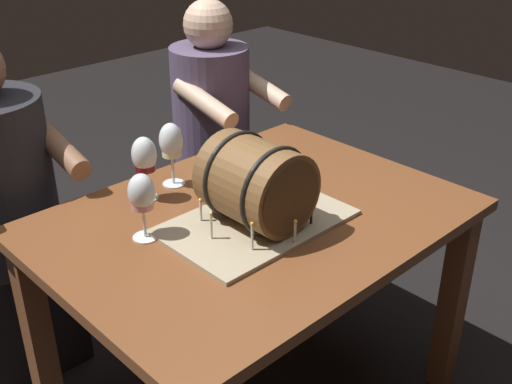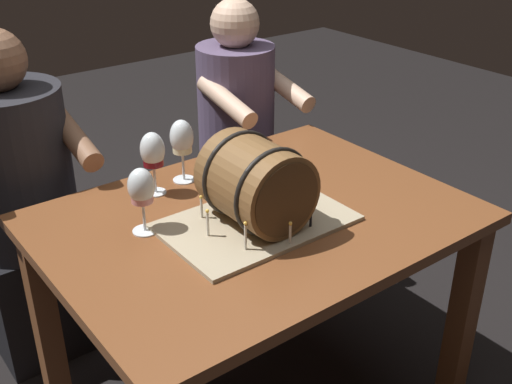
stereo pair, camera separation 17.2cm
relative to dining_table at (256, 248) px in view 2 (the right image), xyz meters
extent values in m
cube|color=brown|center=(0.00, 0.00, 0.10)|extent=(1.19, 0.88, 0.03)
cube|color=brown|center=(0.53, -0.38, -0.26)|extent=(0.07, 0.07, 0.69)
cube|color=brown|center=(-0.53, 0.38, -0.26)|extent=(0.07, 0.07, 0.69)
cube|color=brown|center=(0.53, 0.38, -0.26)|extent=(0.07, 0.07, 0.69)
cube|color=tan|center=(-0.03, -0.04, 0.12)|extent=(0.51, 0.34, 0.01)
cylinder|color=brown|center=(-0.03, -0.04, 0.24)|extent=(0.23, 0.26, 0.23)
cylinder|color=#46301B|center=(-0.03, -0.18, 0.24)|extent=(0.21, 0.00, 0.21)
cylinder|color=#46301B|center=(-0.03, 0.09, 0.24)|extent=(0.21, 0.00, 0.21)
torus|color=black|center=(-0.03, -0.12, 0.24)|extent=(0.25, 0.01, 0.25)
torus|color=black|center=(-0.03, 0.03, 0.24)|extent=(0.25, 0.01, 0.25)
cylinder|color=#EAD666|center=(0.12, -0.03, 0.16)|extent=(0.01, 0.01, 0.06)
sphere|color=#F9C64C|center=(0.12, -0.03, 0.19)|extent=(0.01, 0.01, 0.01)
cylinder|color=#D64C47|center=(0.08, 0.06, 0.16)|extent=(0.01, 0.01, 0.06)
sphere|color=#F9C64C|center=(0.08, 0.06, 0.20)|extent=(0.01, 0.01, 0.01)
cylinder|color=black|center=(-0.03, 0.11, 0.16)|extent=(0.01, 0.01, 0.06)
sphere|color=#F9C64C|center=(-0.03, 0.11, 0.20)|extent=(0.01, 0.01, 0.01)
cylinder|color=silver|center=(-0.15, 0.06, 0.16)|extent=(0.01, 0.01, 0.06)
sphere|color=#F9C64C|center=(-0.15, 0.06, 0.19)|extent=(0.01, 0.01, 0.01)
cylinder|color=silver|center=(-0.19, -0.03, 0.16)|extent=(0.01, 0.01, 0.07)
sphere|color=#F9C64C|center=(-0.19, -0.03, 0.20)|extent=(0.01, 0.01, 0.01)
cylinder|color=silver|center=(-0.15, -0.15, 0.16)|extent=(0.01, 0.01, 0.07)
sphere|color=#F9C64C|center=(-0.15, -0.15, 0.20)|extent=(0.01, 0.01, 0.01)
cylinder|color=silver|center=(-0.04, -0.20, 0.15)|extent=(0.01, 0.01, 0.06)
sphere|color=#F9C64C|center=(-0.04, -0.20, 0.19)|extent=(0.01, 0.01, 0.01)
cylinder|color=black|center=(0.06, -0.16, 0.16)|extent=(0.01, 0.01, 0.06)
sphere|color=#F9C64C|center=(0.06, -0.16, 0.20)|extent=(0.01, 0.01, 0.01)
cylinder|color=white|center=(-0.30, 0.11, 0.12)|extent=(0.07, 0.07, 0.00)
cylinder|color=white|center=(-0.30, 0.11, 0.16)|extent=(0.01, 0.01, 0.08)
ellipsoid|color=white|center=(-0.30, 0.11, 0.25)|extent=(0.07, 0.07, 0.10)
cylinder|color=pink|center=(-0.30, 0.11, 0.22)|extent=(0.06, 0.06, 0.03)
cylinder|color=white|center=(-0.16, 0.29, 0.12)|extent=(0.06, 0.06, 0.00)
cylinder|color=white|center=(-0.16, 0.29, 0.16)|extent=(0.01, 0.01, 0.09)
ellipsoid|color=white|center=(-0.16, 0.29, 0.26)|extent=(0.07, 0.07, 0.11)
cylinder|color=maroon|center=(-0.16, 0.29, 0.23)|extent=(0.06, 0.06, 0.05)
cylinder|color=white|center=(-0.05, 0.31, 0.12)|extent=(0.07, 0.07, 0.00)
cylinder|color=white|center=(-0.05, 0.31, 0.16)|extent=(0.01, 0.01, 0.09)
ellipsoid|color=white|center=(-0.05, 0.31, 0.26)|extent=(0.07, 0.07, 0.11)
cylinder|color=beige|center=(-0.05, 0.31, 0.23)|extent=(0.06, 0.06, 0.04)
cube|color=black|center=(-0.45, 0.73, -0.38)|extent=(0.34, 0.32, 0.45)
cylinder|color=#232328|center=(-0.45, 0.73, 0.12)|extent=(0.38, 0.38, 0.55)
cylinder|color=brown|center=(-0.29, 0.59, 0.23)|extent=(0.08, 0.31, 0.14)
cube|color=#372D40|center=(0.45, 0.73, -0.38)|extent=(0.34, 0.32, 0.45)
cylinder|color=#5B4C6B|center=(0.45, 0.73, 0.11)|extent=(0.31, 0.31, 0.54)
sphere|color=beige|center=(0.45, 0.73, 0.47)|extent=(0.19, 0.19, 0.19)
cylinder|color=beige|center=(0.59, 0.59, 0.23)|extent=(0.07, 0.31, 0.14)
cylinder|color=beige|center=(0.31, 0.59, 0.23)|extent=(0.07, 0.31, 0.14)
camera|label=1|loc=(-1.09, -1.15, 1.00)|focal=44.42mm
camera|label=2|loc=(-0.96, -1.26, 1.00)|focal=44.42mm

